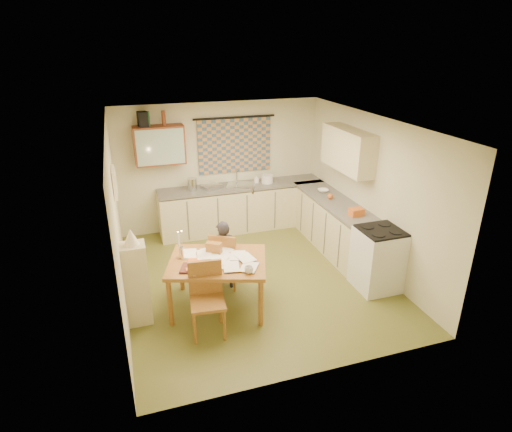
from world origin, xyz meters
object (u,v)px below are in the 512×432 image
object	(u,v)px
counter_back	(243,207)
dining_table	(218,283)
shelf_stand	(137,284)
person	(223,255)
stove	(378,259)
counter_right	(341,231)
chair_far	(226,269)

from	to	relation	value
counter_back	dining_table	world-z (taller)	counter_back
counter_back	shelf_stand	world-z (taller)	shelf_stand
counter_back	person	size ratio (longest dim) A/B	2.98
stove	dining_table	bearing A→B (deg)	174.38
counter_back	shelf_stand	bearing A→B (deg)	-130.98
counter_right	dining_table	world-z (taller)	counter_right
counter_back	dining_table	distance (m)	2.77
stove	person	xyz separation A→B (m)	(-2.24, 0.73, 0.07)
stove	shelf_stand	distance (m)	3.55
stove	shelf_stand	world-z (taller)	shelf_stand
dining_table	chair_far	world-z (taller)	chair_far
dining_table	chair_far	distance (m)	0.60
stove	shelf_stand	bearing A→B (deg)	176.17
counter_right	shelf_stand	world-z (taller)	shelf_stand
counter_back	stove	size ratio (longest dim) A/B	3.37
stove	person	size ratio (longest dim) A/B	0.88
person	shelf_stand	size ratio (longest dim) A/B	0.95
counter_back	dining_table	bearing A→B (deg)	-113.53
dining_table	chair_far	size ratio (longest dim) A/B	1.71
person	counter_right	bearing A→B (deg)	-157.84
dining_table	counter_right	bearing A→B (deg)	39.20
stove	chair_far	world-z (taller)	stove
chair_far	shelf_stand	xyz separation A→B (m)	(-1.35, -0.54, 0.30)
counter_right	stove	xyz separation A→B (m)	(0.00, -1.18, 0.04)
counter_right	person	world-z (taller)	person
counter_back	counter_right	bearing A→B (deg)	-50.31
person	chair_far	bearing A→B (deg)	-126.76
counter_back	stove	xyz separation A→B (m)	(1.33, -2.78, 0.04)
chair_far	shelf_stand	distance (m)	1.48
stove	person	world-z (taller)	person
counter_right	person	xyz separation A→B (m)	(-2.24, -0.44, 0.10)
counter_back	person	xyz separation A→B (m)	(-0.91, -2.05, 0.10)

